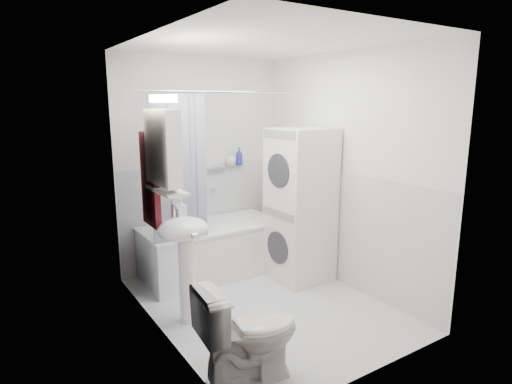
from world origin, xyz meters
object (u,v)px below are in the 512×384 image
washer_dryer (300,205)px  sink (184,245)px  bathtub (212,247)px  toilet (249,333)px

washer_dryer → sink: bearing=-172.3°
bathtub → washer_dryer: 1.09m
sink → washer_dryer: washer_dryer is taller
toilet → bathtub: bearing=-13.0°
bathtub → sink: 1.13m
bathtub → sink: (-0.67, -0.82, 0.38)m
toilet → sink: bearing=8.4°
sink → toilet: sink is taller
washer_dryer → toilet: bearing=-140.3°
sink → washer_dryer: bearing=8.7°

